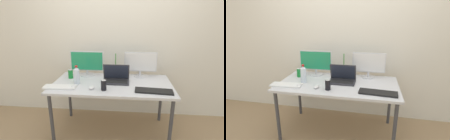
% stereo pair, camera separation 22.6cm
% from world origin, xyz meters
% --- Properties ---
extents(ground_plane, '(16.00, 16.00, 0.00)m').
position_xyz_m(ground_plane, '(0.00, 0.00, 0.00)').
color(ground_plane, '#9E7F5B').
extents(wall_back, '(7.00, 0.08, 2.60)m').
position_xyz_m(wall_back, '(0.00, 0.59, 1.30)').
color(wall_back, silver).
rests_on(wall_back, ground).
extents(work_desk, '(1.56, 0.81, 0.74)m').
position_xyz_m(work_desk, '(0.00, 0.00, 0.68)').
color(work_desk, '#424247').
rests_on(work_desk, ground).
extents(monitor_left, '(0.48, 0.22, 0.36)m').
position_xyz_m(monitor_left, '(-0.40, 0.29, 0.93)').
color(monitor_left, silver).
rests_on(monitor_left, work_desk).
extents(monitor_center, '(0.46, 0.18, 0.36)m').
position_xyz_m(monitor_center, '(0.38, 0.31, 0.94)').
color(monitor_center, silver).
rests_on(monitor_center, work_desk).
extents(laptop_silver, '(0.35, 0.23, 0.23)m').
position_xyz_m(laptop_silver, '(0.05, 0.05, 0.79)').
color(laptop_silver, '#2D2D33').
rests_on(laptop_silver, work_desk).
extents(keyboard_main, '(0.45, 0.18, 0.02)m').
position_xyz_m(keyboard_main, '(0.51, -0.24, 0.75)').
color(keyboard_main, black).
rests_on(keyboard_main, work_desk).
extents(keyboard_aux, '(0.41, 0.17, 0.02)m').
position_xyz_m(keyboard_aux, '(-0.62, -0.22, 0.75)').
color(keyboard_aux, white).
rests_on(keyboard_aux, work_desk).
extents(mouse_by_keyboard, '(0.07, 0.11, 0.03)m').
position_xyz_m(mouse_by_keyboard, '(-0.23, -0.22, 0.76)').
color(mouse_by_keyboard, silver).
rests_on(mouse_by_keyboard, work_desk).
extents(mouse_by_laptop, '(0.07, 0.10, 0.04)m').
position_xyz_m(mouse_by_laptop, '(-0.46, -0.21, 0.76)').
color(mouse_by_laptop, silver).
rests_on(mouse_by_laptop, work_desk).
extents(water_bottle, '(0.08, 0.08, 0.24)m').
position_xyz_m(water_bottle, '(-0.45, -0.06, 0.85)').
color(water_bottle, silver).
rests_on(water_bottle, work_desk).
extents(soda_can_near_keyboard, '(0.07, 0.07, 0.13)m').
position_xyz_m(soda_can_near_keyboard, '(-0.60, 0.14, 0.80)').
color(soda_can_near_keyboard, '#197F33').
rests_on(soda_can_near_keyboard, work_desk).
extents(soda_can_by_laptop, '(0.07, 0.07, 0.13)m').
position_xyz_m(soda_can_by_laptop, '(-0.08, -0.24, 0.80)').
color(soda_can_by_laptop, black).
rests_on(soda_can_by_laptop, work_desk).
extents(bamboo_vase, '(0.06, 0.06, 0.33)m').
position_xyz_m(bamboo_vase, '(0.02, 0.31, 0.82)').
color(bamboo_vase, '#B2D1B7').
rests_on(bamboo_vase, work_desk).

